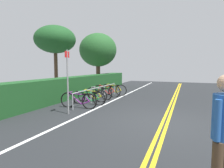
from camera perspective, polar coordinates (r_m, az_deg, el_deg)
The scene contains 16 objects.
ground_plane at distance 6.58m, azimuth 15.64°, elevation -11.59°, with size 34.32×12.06×0.05m, color #232628.
centre_line_yellow_inner at distance 6.57m, azimuth 16.35°, elevation -11.40°, with size 30.89×0.10×0.00m, color gold.
centre_line_yellow_outer at distance 6.58m, azimuth 14.94°, elevation -11.33°, with size 30.89×0.10×0.00m, color gold.
bike_lane_stripe_white at distance 7.51m, azimuth -8.68°, elevation -9.10°, with size 30.89×0.12×0.00m, color white.
bike_rack at distance 10.36m, azimuth -4.26°, elevation -1.90°, with size 5.00×0.05×0.73m.
bicycle_0 at distance 8.60m, azimuth -10.14°, elevation -4.90°, with size 0.46×1.80×0.74m.
bicycle_1 at distance 9.34m, azimuth -7.04°, elevation -4.17°, with size 0.46×1.78×0.70m.
bicycle_2 at distance 10.03m, azimuth -5.95°, elevation -3.57°, with size 0.47×1.61×0.68m.
bicycle_3 at distance 10.78m, azimuth -3.91°, elevation -2.81°, with size 0.46×1.65×0.72m.
bicycle_4 at distance 11.48m, azimuth -1.72°, elevation -2.15°, with size 0.54×1.72×0.78m.
bicycle_5 at distance 12.17m, azimuth 0.52°, elevation -1.77°, with size 0.46×1.73×0.76m.
pedestrian at distance 3.05m, azimuth 30.79°, elevation -11.56°, with size 0.43×0.32×1.77m.
sign_post_near at distance 7.51m, azimuth -13.29°, elevation 2.33°, with size 0.36×0.10×2.51m.
hedge_backdrop at distance 12.59m, azimuth -9.31°, elevation -0.42°, with size 13.95×0.99×1.22m, color #1C4C21.
tree_mid at distance 13.92m, azimuth -16.80°, elevation 12.67°, with size 2.82×2.82×4.66m.
tree_far_right at distance 16.75m, azimuth -4.26°, elevation 10.15°, with size 3.23×3.23×4.72m.
Camera 1 is at (-6.27, -0.62, 1.88)m, focal length 30.25 mm.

